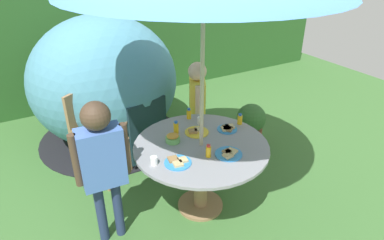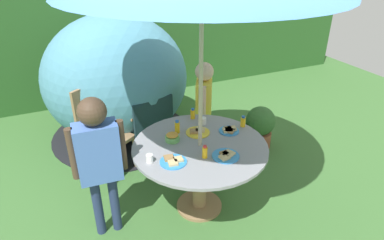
{
  "view_description": "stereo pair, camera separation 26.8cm",
  "coord_description": "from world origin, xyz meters",
  "px_view_note": "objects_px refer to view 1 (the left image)",
  "views": [
    {
      "loc": [
        -1.37,
        -2.25,
        2.39
      ],
      "look_at": [
        -0.02,
        0.14,
        0.94
      ],
      "focal_mm": 31.35,
      "sensor_mm": 36.0,
      "label": 1
    },
    {
      "loc": [
        -1.14,
        -2.37,
        2.39
      ],
      "look_at": [
        -0.02,
        0.14,
        0.94
      ],
      "focal_mm": 31.35,
      "sensor_mm": 36.0,
      "label": 2
    }
  ],
  "objects_px": {
    "dome_tent": "(105,82)",
    "child_in_blue_shirt": "(102,157)",
    "garden_table": "(201,159)",
    "juice_bottle_far_right": "(189,114)",
    "juice_bottle_near_left": "(208,151)",
    "cup_near": "(200,120)",
    "snack_bowl": "(173,138)",
    "plate_mid_left": "(178,162)",
    "wooden_chair": "(93,132)",
    "plate_mid_right": "(197,132)",
    "juice_bottle_near_right": "(176,128)",
    "child_in_yellow_shirt": "(197,99)",
    "juice_bottle_center_front": "(240,119)",
    "plate_far_left": "(227,128)",
    "plate_center_back": "(229,154)",
    "cup_far": "(154,161)",
    "potted_plant": "(251,123)"
  },
  "relations": [
    {
      "from": "plate_mid_left",
      "to": "juice_bottle_near_right",
      "type": "bearing_deg",
      "value": 64.37
    },
    {
      "from": "juice_bottle_far_right",
      "to": "juice_bottle_center_front",
      "type": "distance_m",
      "value": 0.54
    },
    {
      "from": "plate_far_left",
      "to": "plate_mid_right",
      "type": "bearing_deg",
      "value": 160.74
    },
    {
      "from": "cup_near",
      "to": "dome_tent",
      "type": "bearing_deg",
      "value": 111.44
    },
    {
      "from": "potted_plant",
      "to": "juice_bottle_near_left",
      "type": "relative_size",
      "value": 4.67
    },
    {
      "from": "juice_bottle_center_front",
      "to": "dome_tent",
      "type": "bearing_deg",
      "value": 119.0
    },
    {
      "from": "child_in_blue_shirt",
      "to": "cup_near",
      "type": "relative_size",
      "value": 18.99
    },
    {
      "from": "child_in_blue_shirt",
      "to": "juice_bottle_far_right",
      "type": "xyz_separation_m",
      "value": [
        1.06,
        0.46,
        -0.07
      ]
    },
    {
      "from": "wooden_chair",
      "to": "potted_plant",
      "type": "relative_size",
      "value": 1.84
    },
    {
      "from": "juice_bottle_near_left",
      "to": "cup_near",
      "type": "distance_m",
      "value": 0.61
    },
    {
      "from": "wooden_chair",
      "to": "child_in_blue_shirt",
      "type": "distance_m",
      "value": 1.07
    },
    {
      "from": "juice_bottle_near_right",
      "to": "child_in_yellow_shirt",
      "type": "bearing_deg",
      "value": 43.4
    },
    {
      "from": "plate_center_back",
      "to": "plate_mid_left",
      "type": "height_order",
      "value": "same"
    },
    {
      "from": "snack_bowl",
      "to": "cup_near",
      "type": "relative_size",
      "value": 1.9
    },
    {
      "from": "plate_center_back",
      "to": "juice_bottle_near_right",
      "type": "distance_m",
      "value": 0.61
    },
    {
      "from": "plate_far_left",
      "to": "juice_bottle_far_right",
      "type": "relative_size",
      "value": 1.69
    },
    {
      "from": "juice_bottle_near_right",
      "to": "juice_bottle_far_right",
      "type": "bearing_deg",
      "value": 39.07
    },
    {
      "from": "plate_center_back",
      "to": "cup_near",
      "type": "bearing_deg",
      "value": 82.81
    },
    {
      "from": "juice_bottle_near_right",
      "to": "cup_far",
      "type": "relative_size",
      "value": 1.76
    },
    {
      "from": "plate_mid_right",
      "to": "juice_bottle_near_left",
      "type": "relative_size",
      "value": 1.95
    },
    {
      "from": "dome_tent",
      "to": "child_in_blue_shirt",
      "type": "distance_m",
      "value": 1.83
    },
    {
      "from": "juice_bottle_near_left",
      "to": "cup_near",
      "type": "bearing_deg",
      "value": 65.66
    },
    {
      "from": "plate_far_left",
      "to": "juice_bottle_near_left",
      "type": "height_order",
      "value": "juice_bottle_near_left"
    },
    {
      "from": "potted_plant",
      "to": "plate_far_left",
      "type": "distance_m",
      "value": 1.14
    },
    {
      "from": "child_in_yellow_shirt",
      "to": "plate_mid_right",
      "type": "relative_size",
      "value": 5.27
    },
    {
      "from": "potted_plant",
      "to": "plate_mid_left",
      "type": "distance_m",
      "value": 1.83
    },
    {
      "from": "garden_table",
      "to": "juice_bottle_far_right",
      "type": "distance_m",
      "value": 0.58
    },
    {
      "from": "juice_bottle_far_right",
      "to": "plate_mid_right",
      "type": "bearing_deg",
      "value": -104.91
    },
    {
      "from": "plate_far_left",
      "to": "juice_bottle_near_left",
      "type": "bearing_deg",
      "value": -143.43
    },
    {
      "from": "potted_plant",
      "to": "juice_bottle_near_right",
      "type": "height_order",
      "value": "juice_bottle_near_right"
    },
    {
      "from": "wooden_chair",
      "to": "plate_mid_right",
      "type": "xyz_separation_m",
      "value": [
        0.82,
        -0.85,
        0.19
      ]
    },
    {
      "from": "juice_bottle_near_right",
      "to": "cup_near",
      "type": "xyz_separation_m",
      "value": [
        0.31,
        0.05,
        -0.03
      ]
    },
    {
      "from": "plate_far_left",
      "to": "juice_bottle_near_right",
      "type": "xyz_separation_m",
      "value": [
        -0.48,
        0.19,
        0.05
      ]
    },
    {
      "from": "cup_far",
      "to": "juice_bottle_near_right",
      "type": "bearing_deg",
      "value": 43.13
    },
    {
      "from": "juice_bottle_center_front",
      "to": "wooden_chair",
      "type": "bearing_deg",
      "value": 144.83
    },
    {
      "from": "plate_mid_right",
      "to": "cup_far",
      "type": "distance_m",
      "value": 0.65
    },
    {
      "from": "child_in_yellow_shirt",
      "to": "plate_center_back",
      "type": "relative_size",
      "value": 5.13
    },
    {
      "from": "potted_plant",
      "to": "snack_bowl",
      "type": "height_order",
      "value": "snack_bowl"
    },
    {
      "from": "juice_bottle_far_right",
      "to": "wooden_chair",
      "type": "bearing_deg",
      "value": 148.55
    },
    {
      "from": "snack_bowl",
      "to": "plate_mid_left",
      "type": "xyz_separation_m",
      "value": [
        -0.12,
        -0.33,
        -0.03
      ]
    },
    {
      "from": "garden_table",
      "to": "juice_bottle_near_left",
      "type": "bearing_deg",
      "value": -103.49
    },
    {
      "from": "plate_far_left",
      "to": "juice_bottle_near_right",
      "type": "bearing_deg",
      "value": 158.22
    },
    {
      "from": "garden_table",
      "to": "juice_bottle_near_left",
      "type": "height_order",
      "value": "juice_bottle_near_left"
    },
    {
      "from": "plate_far_left",
      "to": "cup_near",
      "type": "bearing_deg",
      "value": 124.39
    },
    {
      "from": "garden_table",
      "to": "juice_bottle_near_right",
      "type": "relative_size",
      "value": 9.54
    },
    {
      "from": "plate_far_left",
      "to": "cup_far",
      "type": "distance_m",
      "value": 0.9
    },
    {
      "from": "snack_bowl",
      "to": "plate_mid_left",
      "type": "bearing_deg",
      "value": -109.89
    },
    {
      "from": "plate_center_back",
      "to": "plate_mid_right",
      "type": "height_order",
      "value": "same"
    },
    {
      "from": "cup_near",
      "to": "plate_mid_right",
      "type": "bearing_deg",
      "value": -131.97
    },
    {
      "from": "garden_table",
      "to": "juice_bottle_far_right",
      "type": "relative_size",
      "value": 10.66
    }
  ]
}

